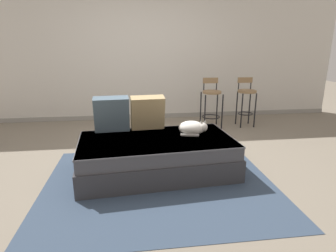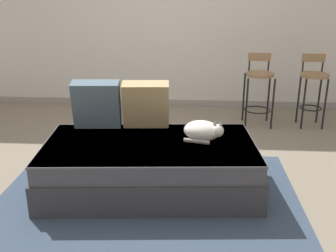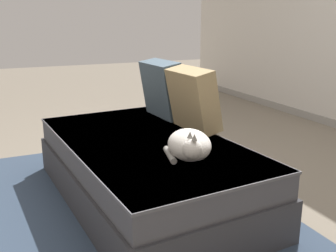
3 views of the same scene
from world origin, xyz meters
name	(u,v)px [view 2 (image 2 of 3)]	position (x,y,z in m)	size (l,w,h in m)	color
ground_plane	(155,168)	(0.00, 0.00, 0.00)	(16.00, 16.00, 0.00)	slate
wall_back_panel	(170,16)	(0.00, 2.25, 1.30)	(8.00, 0.10, 2.60)	silver
wall_baseboard_trim	(169,102)	(0.00, 2.20, 0.04)	(8.00, 0.02, 0.09)	gray
area_rug	(146,205)	(0.00, -0.70, 0.00)	(2.52, 2.10, 0.01)	#334256
couch	(150,165)	(0.00, -0.40, 0.22)	(1.89, 1.13, 0.43)	#353539
throw_pillow_corner	(97,104)	(-0.53, -0.04, 0.65)	(0.45, 0.26, 0.45)	#4C6070
throw_pillow_middle	(146,104)	(-0.08, -0.01, 0.65)	(0.44, 0.26, 0.45)	tan
cat	(203,131)	(0.45, -0.31, 0.51)	(0.37, 0.31, 0.20)	white
bar_stool_near_window	(259,85)	(1.18, 1.41, 0.52)	(0.34, 0.34, 0.90)	black
bar_stool_by_doorway	(313,83)	(1.84, 1.41, 0.55)	(0.34, 0.34, 0.90)	black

